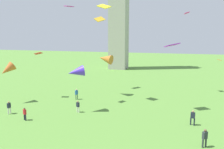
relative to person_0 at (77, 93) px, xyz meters
name	(u,v)px	position (x,y,z in m)	size (l,w,h in m)	color
person_0	(77,93)	(0.00, 0.00, 0.00)	(0.35, 0.51, 1.68)	#51754C
person_1	(193,117)	(16.72, -5.50, 0.02)	(0.52, 0.35, 1.71)	#1E2333
person_2	(9,107)	(-5.38, -8.33, -0.02)	(0.26, 0.51, 1.65)	silver
person_3	(205,137)	(17.45, -10.40, 0.01)	(0.50, 0.49, 1.70)	#2D3338
person_4	(25,113)	(-2.02, -9.61, -0.07)	(0.46, 0.39, 1.55)	#1E2333
person_5	(78,106)	(2.75, -5.33, -0.07)	(0.46, 0.37, 1.55)	silver
kite_flying_0	(38,53)	(-5.93, -0.77, 6.16)	(1.19, 0.98, 0.50)	red
kite_flying_1	(172,45)	(14.04, -1.01, 7.68)	(2.05, 1.94, 0.62)	purple
kite_flying_2	(100,19)	(1.20, 7.58, 11.75)	(1.89, 1.90, 1.14)	gold
kite_flying_3	(69,6)	(0.28, -2.11, 12.79)	(1.26, 1.41, 0.13)	#CA1A9E
kite_flying_4	(105,59)	(3.48, 3.83, 5.14)	(2.61, 1.97, 1.83)	#BE6B26
kite_flying_5	(187,13)	(15.90, 9.19, 12.55)	(0.99, 1.23, 0.37)	#DA288C
kite_flying_6	(219,60)	(21.32, 8.82, 4.99)	(0.87, 1.10, 0.36)	#C36721
kite_flying_7	(104,6)	(4.39, 0.57, 12.97)	(2.10, 1.69, 0.94)	yellow
kite_flying_8	(7,70)	(-8.67, -4.46, 4.04)	(2.33, 2.77, 2.22)	#BE5F26
kite_flying_9	(76,72)	(2.56, -5.19, 4.33)	(2.57, 2.41, 1.68)	#4F30D5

